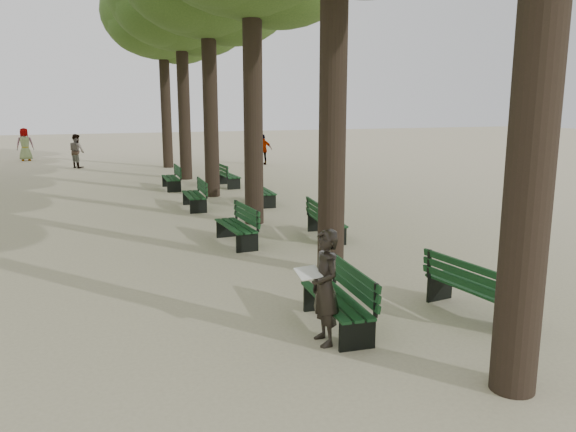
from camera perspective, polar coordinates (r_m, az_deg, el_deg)
name	(u,v)px	position (r m, az deg, el deg)	size (l,w,h in m)	color
ground	(324,342)	(8.10, 3.70, -12.63)	(120.00, 120.00, 0.00)	#C3B994
tree_central_5	(162,14)	(30.38, -12.68, 19.34)	(6.00, 6.00, 9.95)	#33261C
bench_left_0	(336,311)	(8.45, 4.93, -9.59)	(0.72, 1.84, 0.92)	black
bench_left_1	(236,233)	(13.37, -5.29, -1.73)	(0.64, 1.82, 0.92)	black
bench_left_2	(194,200)	(18.05, -9.50, 1.58)	(0.66, 1.83, 0.92)	black
bench_left_3	(171,182)	(22.36, -11.78, 3.36)	(0.63, 1.82, 0.92)	black
bench_right_0	(475,299)	(9.39, 18.42, -7.97)	(0.78, 1.85, 0.92)	black
bench_right_1	(326,227)	(13.97, 3.91, -1.14)	(0.81, 1.86, 0.92)	black
bench_right_2	(262,196)	(18.64, -2.67, 2.03)	(0.69, 1.83, 0.92)	black
bench_right_3	(228,180)	(22.73, -6.08, 3.66)	(0.61, 1.81, 0.92)	black
man_with_map	(325,287)	(7.77, 3.79, -7.24)	(0.61, 0.66, 1.62)	black
pedestrian_c	(263,150)	(30.82, -2.52, 6.76)	(0.97, 0.33, 1.65)	#262628
pedestrian_a	(77,151)	(31.25, -20.67, 6.20)	(0.85, 0.35, 1.75)	#262628
pedestrian_d	(25,144)	(36.33, -25.16, 6.60)	(0.93, 0.38, 1.91)	#262628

